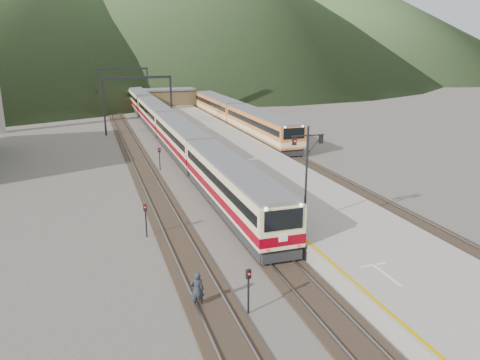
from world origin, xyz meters
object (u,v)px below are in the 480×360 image
object	(u,v)px
second_train	(236,114)
worker	(197,290)
main_train	(155,115)
signal_mast	(307,164)

from	to	relation	value
second_train	worker	world-z (taller)	second_train
worker	main_train	bearing A→B (deg)	-88.31
signal_mast	worker	size ratio (longest dim) A/B	3.48
signal_mast	worker	bearing A→B (deg)	-144.11
main_train	second_train	distance (m)	12.23
main_train	signal_mast	bearing A→B (deg)	-86.05
main_train	signal_mast	xyz separation A→B (m)	(3.10, -44.90, 2.94)
second_train	signal_mast	world-z (taller)	signal_mast
main_train	second_train	bearing A→B (deg)	-19.93
main_train	second_train	world-z (taller)	second_train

